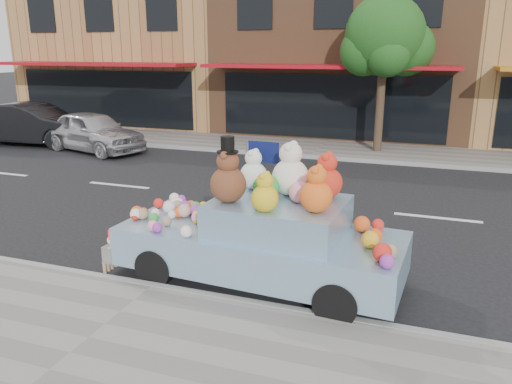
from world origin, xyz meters
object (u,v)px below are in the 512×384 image
at_px(car_silver, 93,131).
at_px(art_car, 262,233).
at_px(car_dark, 33,124).
at_px(street_tree, 385,43).

bearing_deg(car_silver, art_car, -114.92).
relative_size(car_dark, art_car, 1.04).
bearing_deg(art_car, street_tree, 90.40).
height_order(street_tree, car_silver, street_tree).
relative_size(street_tree, art_car, 1.14).
bearing_deg(art_car, car_silver, 142.56).
distance_m(car_silver, car_dark, 2.89).
height_order(street_tree, car_dark, street_tree).
distance_m(street_tree, car_silver, 10.40).
xyz_separation_m(street_tree, car_silver, (-9.53, -2.89, -2.99)).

